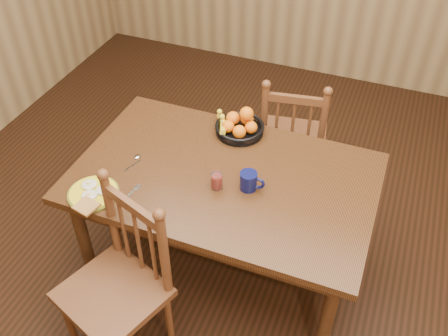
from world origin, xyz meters
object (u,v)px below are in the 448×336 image
(fruit_bowl, at_px, (239,126))
(chair_near, at_px, (119,286))
(dining_table, at_px, (224,186))
(coffee_mug, at_px, (249,181))
(breakfast_plate, at_px, (93,193))
(chair_far, at_px, (292,140))

(fruit_bowl, bearing_deg, chair_near, -102.50)
(dining_table, height_order, coffee_mug, coffee_mug)
(dining_table, distance_m, breakfast_plate, 0.69)
(chair_near, distance_m, coffee_mug, 0.83)
(chair_far, xyz_separation_m, coffee_mug, (-0.03, -0.82, 0.33))
(coffee_mug, bearing_deg, chair_far, 88.08)
(chair_far, relative_size, coffee_mug, 7.25)
(dining_table, relative_size, chair_near, 1.58)
(chair_near, relative_size, breakfast_plate, 3.40)
(coffee_mug, relative_size, fruit_bowl, 0.41)
(coffee_mug, height_order, fruit_bowl, fruit_bowl)
(chair_near, relative_size, coffee_mug, 7.56)
(coffee_mug, xyz_separation_m, fruit_bowl, (-0.21, 0.43, -0.00))
(chair_near, xyz_separation_m, breakfast_plate, (-0.28, 0.29, 0.27))
(coffee_mug, bearing_deg, dining_table, 163.41)
(chair_far, height_order, coffee_mug, chair_far)
(chair_far, distance_m, fruit_bowl, 0.57)
(dining_table, height_order, chair_far, chair_far)
(dining_table, distance_m, chair_far, 0.82)
(dining_table, xyz_separation_m, coffee_mug, (0.16, -0.05, 0.14))
(dining_table, bearing_deg, breakfast_plate, -145.79)
(dining_table, xyz_separation_m, chair_far, (0.18, 0.78, -0.19))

